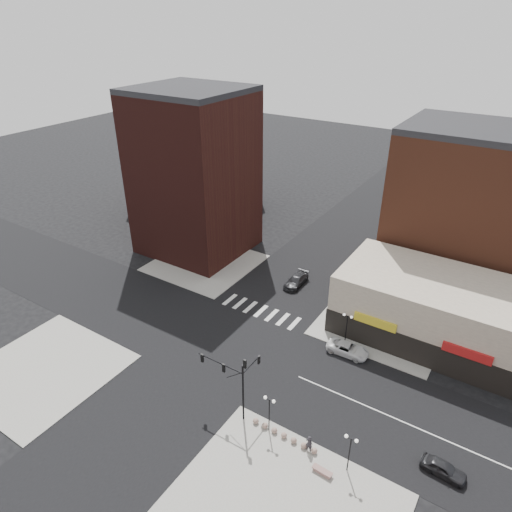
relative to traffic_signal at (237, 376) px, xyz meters
The scene contains 21 objects.
ground 11.76m from the traffic_signal, 132.74° to the left, with size 240.00×240.00×0.00m, color black.
road_ew 11.76m from the traffic_signal, 132.74° to the left, with size 200.00×14.00×0.02m, color black.
road_ns 11.76m from the traffic_signal, 132.74° to the left, with size 14.00×200.00×0.02m, color black.
sidewalk_nw 31.55m from the traffic_signal, 134.23° to the left, with size 15.00×15.00×0.12m, color gray.
sidewalk_ne 23.99m from the traffic_signal, 71.98° to the left, with size 15.00×15.00×0.12m, color gray.
sidewalk_se 11.79m from the traffic_signal, 35.14° to the right, with size 18.00×14.00×0.12m, color gray.
sidewalk_sw 23.26m from the traffic_signal, 162.94° to the right, with size 15.00×15.00×0.12m, color gray.
building_nw 37.93m from the traffic_signal, 134.90° to the left, with size 16.00×15.00×25.00m, color #361411.
building_nw_low 57.36m from the traffic_signal, 133.17° to the left, with size 20.00×18.00×12.00m, color #361411.
building_ne_midrise 39.60m from the traffic_signal, 72.51° to the left, with size 18.00×15.00×22.00m, color brown.
building_ne_row 26.71m from the traffic_signal, 58.92° to the left, with size 24.20×12.20×8.00m.
traffic_signal is the anchor object (origin of this frame).
street_lamp_se_a 4.12m from the traffic_signal, ahead, with size 1.22×0.32×4.16m.
street_lamp_se_b 11.88m from the traffic_signal, ahead, with size 1.22×0.32×4.16m.
street_lamp_ne 16.62m from the traffic_signal, 73.25° to the left, with size 1.22×0.32×4.16m.
bollard_row 7.08m from the traffic_signal, ahead, with size 6.87×0.57×0.57m.
white_suv 16.02m from the traffic_signal, 68.16° to the left, with size 2.26×4.91×1.37m, color white.
dark_sedan_east 19.78m from the traffic_signal, 12.18° to the left, with size 1.56×3.88×1.32m, color black.
dark_sedan_north 25.63m from the traffic_signal, 104.95° to the left, with size 2.08×5.11×1.48m, color black.
pedestrian 8.93m from the traffic_signal, ahead, with size 0.66×0.43×1.81m, color #29272C.
stone_bench 11.20m from the traffic_signal, ahead, with size 1.85×0.65×0.42m.
Camera 1 is at (26.39, -34.26, 35.70)m, focal length 32.00 mm.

